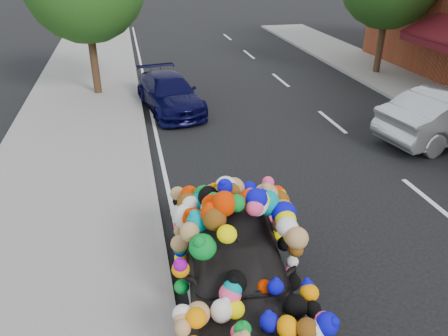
% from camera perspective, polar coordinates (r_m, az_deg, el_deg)
% --- Properties ---
extents(ground, '(100.00, 100.00, 0.00)m').
position_cam_1_polar(ground, '(9.07, 6.63, -6.86)').
color(ground, black).
rests_on(ground, ground).
extents(sidewalk, '(4.00, 60.00, 0.12)m').
position_cam_1_polar(sidewalk, '(8.80, -21.32, -9.50)').
color(sidewalk, gray).
rests_on(sidewalk, ground).
extents(kerb, '(0.15, 60.00, 0.13)m').
position_cam_1_polar(kerb, '(8.65, -8.43, -8.36)').
color(kerb, gray).
rests_on(kerb, ground).
extents(lane_markings, '(6.00, 50.00, 0.01)m').
position_cam_1_polar(lane_markings, '(10.69, 25.28, -3.88)').
color(lane_markings, silver).
rests_on(lane_markings, ground).
extents(plush_art_car, '(2.41, 4.39, 2.01)m').
position_cam_1_polar(plush_art_car, '(6.65, 1.63, -10.02)').
color(plush_art_car, black).
rests_on(plush_art_car, ground).
extents(navy_sedan, '(2.28, 4.26, 1.17)m').
position_cam_1_polar(navy_sedan, '(15.10, -7.13, 9.68)').
color(navy_sedan, black).
rests_on(navy_sedan, ground).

